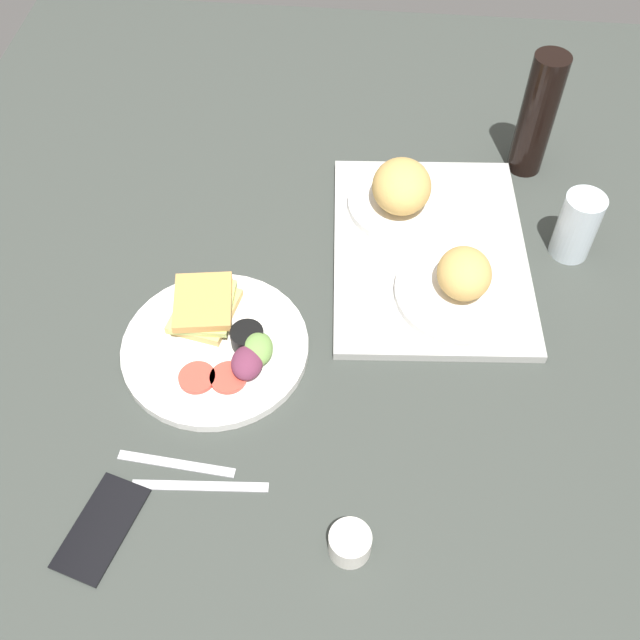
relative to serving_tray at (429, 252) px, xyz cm
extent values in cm
cube|color=#383D38|center=(17.15, -20.23, -2.30)|extent=(190.00, 150.00, 3.00)
cube|color=#B2B2AD|center=(0.00, 0.00, 0.00)|extent=(47.40, 36.36, 1.60)
cylinder|color=white|center=(-10.00, -5.00, 1.50)|extent=(19.96, 19.96, 1.40)
ellipsoid|color=tan|center=(-9.18, -5.63, 6.30)|extent=(12.02, 10.38, 8.20)
cylinder|color=white|center=(10.00, 5.00, 1.50)|extent=(21.73, 21.73, 1.40)
ellipsoid|color=tan|center=(9.48, 4.94, 5.65)|extent=(10.13, 8.74, 6.90)
cylinder|color=white|center=(23.69, -33.27, 0.00)|extent=(29.24, 29.24, 1.60)
cube|color=#DBB266|center=(17.84, -35.90, 1.50)|extent=(12.55, 10.98, 1.40)
cube|color=#B2C66B|center=(17.84, -35.90, 2.70)|extent=(11.16, 9.19, 1.00)
cube|color=tan|center=(17.84, -35.90, 3.90)|extent=(12.23, 10.56, 1.40)
cylinder|color=#D14738|center=(30.27, -34.73, 1.20)|extent=(5.60, 5.60, 0.80)
cylinder|color=#D14738|center=(29.83, -30.05, 1.20)|extent=(5.60, 5.60, 0.80)
cylinder|color=black|center=(22.96, -28.15, 2.30)|extent=(5.20, 5.20, 3.00)
cylinder|color=#EFEACC|center=(22.96, -28.15, 3.40)|extent=(4.26, 4.26, 0.60)
ellipsoid|color=#729E4C|center=(25.15, -26.25, 2.60)|extent=(6.00, 4.80, 3.60)
ellipsoid|color=#6B2D47|center=(27.78, -27.42, 2.60)|extent=(6.00, 4.80, 3.60)
cylinder|color=silver|center=(-3.22, 24.13, 5.39)|extent=(6.78, 6.78, 12.38)
cylinder|color=black|center=(-24.86, 17.91, 11.17)|extent=(6.40, 6.40, 23.94)
cylinder|color=silver|center=(53.53, -10.03, 1.20)|extent=(5.60, 5.60, 4.00)
cube|color=#B7B7BC|center=(43.69, -35.27, -0.55)|extent=(2.73, 17.06, 0.50)
cube|color=#B7B7BC|center=(46.69, -31.27, -0.55)|extent=(2.76, 19.05, 0.50)
cube|color=black|center=(53.90, -43.25, -0.40)|extent=(15.82, 10.87, 0.80)
camera|label=1|loc=(89.81, -10.43, 95.58)|focal=42.05mm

